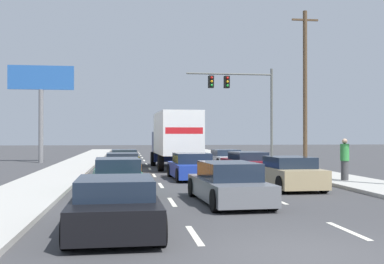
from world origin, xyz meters
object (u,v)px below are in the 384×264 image
Objects in this scene: box_truck at (175,137)px; car_gray at (228,184)px; car_black at (115,206)px; utility_pole_mid at (305,87)px; pedestrian_near_corner at (345,159)px; roadside_billboard at (41,92)px; car_yellow at (124,158)px; car_silver at (225,158)px; car_orange at (122,165)px; traffic_signal_mast at (238,92)px; car_tan at (287,173)px; car_blue at (192,167)px; car_green at (118,177)px; car_maroon at (247,164)px.

car_gray is (0.13, -15.26, -1.42)m from box_truck.
car_black is at bearing -99.56° from box_truck.
utility_pole_mid reaches higher than pedestrian_near_corner.
car_yellow is at bearing -36.11° from roadside_billboard.
roadside_billboard reaches higher than pedestrian_near_corner.
car_silver is (6.87, 21.24, -0.03)m from car_black.
pedestrian_near_corner is at bearing -30.46° from car_orange.
car_yellow is at bearing 167.75° from utility_pole_mid.
box_truck is at bearing -39.36° from roadside_billboard.
box_truck is 1.08× the size of traffic_signal_mast.
traffic_signal_mast is at bearing 113.20° from utility_pole_mid.
utility_pole_mid is at bearing 22.66° from car_orange.
pedestrian_near_corner is at bearing -54.15° from car_yellow.
car_tan is (6.54, -7.13, 0.05)m from car_orange.
roadside_billboard is (-9.59, 15.01, 4.88)m from car_blue.
car_blue is 0.40× the size of utility_pole_mid.
roadside_billboard is (-6.27, 27.02, 4.89)m from car_black.
pedestrian_near_corner is (9.66, -5.68, 0.52)m from car_orange.
car_orange is at bearing 107.33° from car_gray.
car_blue is at bearing -39.93° from car_orange.
car_silver is at bearing 63.80° from car_green.
car_green is at bearing -124.69° from car_blue.
car_blue is at bearing -72.52° from car_yellow.
car_green is at bearing -132.32° from car_maroon.
car_tan is 23.70m from roadside_billboard.
roadside_billboard is 24.35m from pedestrian_near_corner.
car_tan is at bearing -114.24° from utility_pole_mid.
box_truck reaches higher than car_maroon.
car_gray reaches higher than car_green.
car_yellow is 0.97× the size of car_gray.
car_silver is 13.56m from car_tan.
box_truck is 12.77m from roadside_billboard.
utility_pole_mid is 19.64m from roadside_billboard.
utility_pole_mid reaches higher than roadside_billboard.
car_green is 0.45× the size of utility_pole_mid.
car_orange is 14.81m from car_black.
car_maroon is 6.82m from car_tan.
car_green is 1.12× the size of car_black.
car_black is 0.52× the size of box_truck.
roadside_billboard is (-6.18, 19.93, 4.87)m from car_green.
car_orange is 1.11× the size of car_blue.
car_gray is 0.61× the size of traffic_signal_mast.
car_yellow is at bearing 89.89° from car_black.
traffic_signal_mast is 15.33m from roadside_billboard.
roadside_billboard is at bearing 178.74° from traffic_signal_mast.
car_gray is (3.37, 3.97, 0.03)m from car_black.
car_tan is at bearing 49.58° from car_gray.
utility_pole_mid is (8.63, 15.86, 4.75)m from car_gray.
box_truck is 12.09m from car_tan.
car_tan is (3.16, 3.71, -0.00)m from car_gray.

